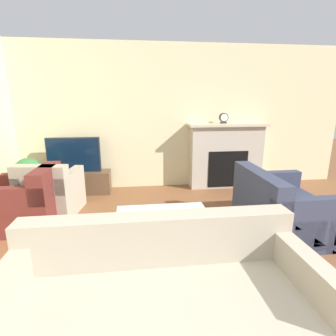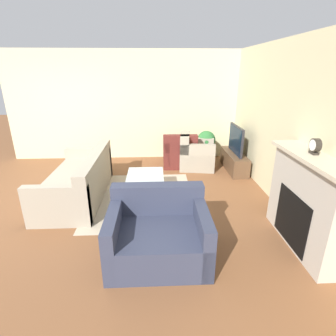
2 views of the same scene
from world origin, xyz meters
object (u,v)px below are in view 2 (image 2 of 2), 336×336
at_px(couch_loveseat, 158,235).
at_px(armchair_accent, 195,156).
at_px(tv, 236,140).
at_px(coffee_table, 145,179).
at_px(mantel_clock, 315,146).
at_px(armchair_by_window, 179,153).
at_px(potted_plant, 206,143).
at_px(couch_sectional, 79,182).

relative_size(couch_loveseat, armchair_accent, 1.35).
height_order(tv, coffee_table, tv).
distance_m(couch_loveseat, armchair_accent, 3.29).
bearing_deg(mantel_clock, armchair_by_window, -156.88).
relative_size(armchair_accent, coffee_table, 0.83).
xyz_separation_m(armchair_accent, potted_plant, (-0.41, 0.32, 0.21)).
bearing_deg(armchair_accent, couch_sectional, 129.74).
xyz_separation_m(couch_sectional, armchair_by_window, (-1.64, 1.99, 0.01)).
relative_size(armchair_by_window, armchair_accent, 0.95).
height_order(armchair_accent, potted_plant, armchair_accent).
height_order(tv, mantel_clock, mantel_clock).
bearing_deg(coffee_table, couch_loveseat, 7.82).
relative_size(tv, couch_sectional, 0.44).
bearing_deg(armchair_accent, mantel_clock, -153.41).
relative_size(armchair_accent, mantel_clock, 4.57).
xyz_separation_m(potted_plant, mantel_clock, (3.36, 0.66, 0.84)).
relative_size(tv, potted_plant, 1.16).
relative_size(armchair_by_window, coffee_table, 0.79).
relative_size(couch_sectional, coffee_table, 1.99).
relative_size(potted_plant, mantel_clock, 4.14).
bearing_deg(couch_loveseat, armchair_by_window, 80.53).
relative_size(armchair_by_window, mantel_clock, 4.35).
height_order(couch_sectional, coffee_table, couch_sectional).
distance_m(tv, coffee_table, 2.49).
bearing_deg(tv, armchair_accent, -101.16).
bearing_deg(couch_loveseat, couch_sectional, 129.79).
distance_m(armchair_by_window, armchair_accent, 0.42).
height_order(couch_sectional, armchair_by_window, same).
height_order(tv, armchair_accent, tv).
relative_size(tv, coffee_table, 0.87).
height_order(couch_loveseat, armchair_accent, same).
relative_size(armchair_accent, potted_plant, 1.11).
bearing_deg(armchair_accent, couch_loveseat, 171.86).
distance_m(potted_plant, mantel_clock, 3.53).
height_order(couch_loveseat, mantel_clock, mantel_clock).
distance_m(coffee_table, mantel_clock, 2.72).
xyz_separation_m(coffee_table, mantel_clock, (1.38, 2.12, 0.98)).
bearing_deg(coffee_table, potted_plant, 143.47).
bearing_deg(couch_sectional, armchair_accent, 121.52).
distance_m(couch_sectional, armchair_accent, 2.76).
height_order(armchair_accent, mantel_clock, mantel_clock).
xyz_separation_m(couch_sectional, potted_plant, (-1.85, 2.67, 0.22)).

